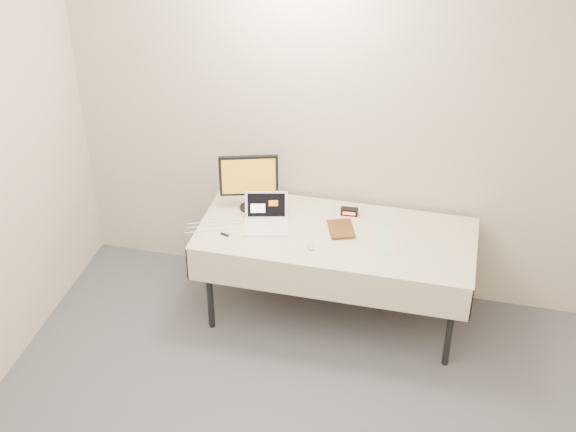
% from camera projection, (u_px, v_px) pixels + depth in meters
% --- Properties ---
extents(back_wall, '(4.00, 0.10, 2.70)m').
position_uv_depth(back_wall, '(352.00, 121.00, 5.41)').
color(back_wall, beige).
rests_on(back_wall, ground).
extents(table, '(1.86, 0.81, 0.74)m').
position_uv_depth(table, '(336.00, 241.00, 5.42)').
color(table, black).
rests_on(table, ground).
extents(laptop, '(0.35, 0.33, 0.20)m').
position_uv_depth(laptop, '(266.00, 218.00, 5.45)').
color(laptop, white).
rests_on(laptop, table).
extents(monitor, '(0.40, 0.18, 0.42)m').
position_uv_depth(monitor, '(249.00, 178.00, 5.50)').
color(monitor, black).
rests_on(monitor, table).
extents(book, '(0.16, 0.07, 0.22)m').
position_uv_depth(book, '(329.00, 218.00, 5.34)').
color(book, brown).
rests_on(book, table).
extents(alarm_clock, '(0.12, 0.06, 0.05)m').
position_uv_depth(alarm_clock, '(349.00, 212.00, 5.56)').
color(alarm_clock, black).
rests_on(alarm_clock, table).
extents(clicker, '(0.08, 0.10, 0.02)m').
position_uv_depth(clicker, '(311.00, 246.00, 5.24)').
color(clicker, '#B8B8BB').
rests_on(clicker, table).
extents(paper_form, '(0.19, 0.34, 0.00)m').
position_uv_depth(paper_form, '(384.00, 239.00, 5.32)').
color(paper_form, '#A9D5AC').
rests_on(paper_form, table).
extents(usb_dongle, '(0.06, 0.04, 0.01)m').
position_uv_depth(usb_dongle, '(225.00, 235.00, 5.36)').
color(usb_dongle, black).
rests_on(usb_dongle, table).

